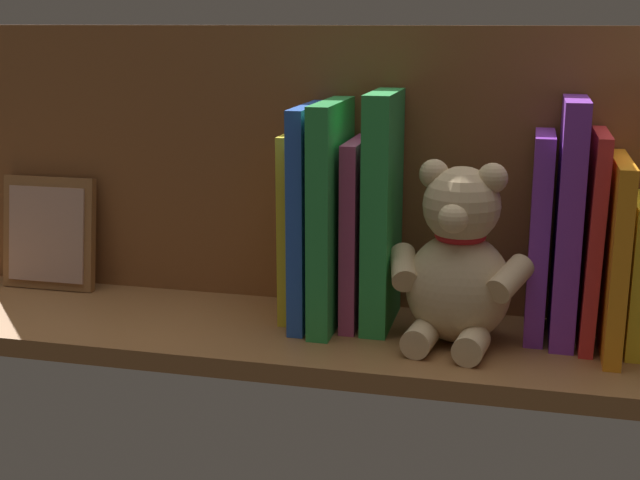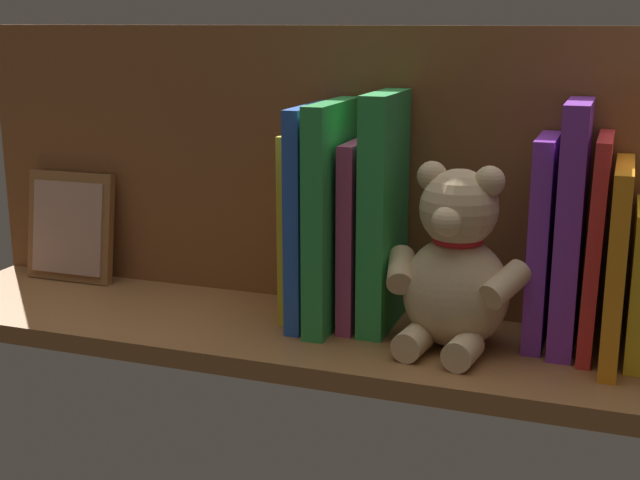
{
  "view_description": "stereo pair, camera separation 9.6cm",
  "coord_description": "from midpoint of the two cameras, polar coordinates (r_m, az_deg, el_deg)",
  "views": [
    {
      "loc": [
        -22.2,
        90.85,
        34.35
      ],
      "look_at": [
        0.0,
        0.0,
        10.3
      ],
      "focal_mm": 48.25,
      "sensor_mm": 36.0,
      "label": 1
    },
    {
      "loc": [
        -31.44,
        88.08,
        34.35
      ],
      "look_at": [
        0.0,
        0.0,
        10.3
      ],
      "focal_mm": 48.25,
      "sensor_mm": 36.0,
      "label": 2
    }
  ],
  "objects": [
    {
      "name": "book_9",
      "position": [
        1.01,
        -4.49,
        0.95
      ],
      "size": [
        1.37,
        9.91,
        21.85
      ],
      "primitive_type": "cube",
      "color": "yellow",
      "rests_on": "ground_plane"
    },
    {
      "name": "book_7",
      "position": [
        0.97,
        -2.1,
        1.62
      ],
      "size": [
        2.46,
        13.85,
        25.66
      ],
      "primitive_type": "cube",
      "color": "green",
      "rests_on": "ground_plane"
    },
    {
      "name": "book_4",
      "position": [
        0.96,
        11.58,
        0.23
      ],
      "size": [
        2.08,
        9.97,
        22.62
      ],
      "primitive_type": "cube",
      "color": "purple",
      "rests_on": "ground_plane"
    },
    {
      "name": "book_3",
      "position": [
        0.95,
        13.38,
        1.15
      ],
      "size": [
        2.57,
        11.03,
        26.39
      ],
      "primitive_type": "cube",
      "color": "purple",
      "rests_on": "ground_plane"
    },
    {
      "name": "book_2",
      "position": [
        0.95,
        14.89,
        0.02
      ],
      "size": [
        1.81,
        11.74,
        23.02
      ],
      "primitive_type": "cube",
      "rotation": [
        0.0,
        -0.01,
        0.0
      ],
      "color": "red",
      "rests_on": "ground_plane"
    },
    {
      "name": "teddy_bear",
      "position": [
        0.93,
        6.26,
        -1.65
      ],
      "size": [
        16.04,
        13.84,
        19.95
      ],
      "rotation": [
        0.0,
        0.0,
        -0.14
      ],
      "color": "#D1B284",
      "rests_on": "ground_plane"
    },
    {
      "name": "book_5",
      "position": [
        0.97,
        1.33,
        1.91
      ],
      "size": [
        2.95,
        11.4,
        26.73
      ],
      "primitive_type": "cube",
      "color": "green",
      "rests_on": "ground_plane"
    },
    {
      "name": "book_1",
      "position": [
        0.94,
        16.2,
        -1.02
      ],
      "size": [
        1.78,
        14.68,
        20.51
      ],
      "primitive_type": "cube",
      "color": "orange",
      "rests_on": "ground_plane"
    },
    {
      "name": "book_6",
      "position": [
        0.98,
        -0.36,
        0.48
      ],
      "size": [
        1.78,
        11.17,
        21.33
      ],
      "primitive_type": "cube",
      "color": "#B23F72",
      "rests_on": "ground_plane"
    },
    {
      "name": "ground_plane",
      "position": [
        1.0,
        -2.78,
        -6.38
      ],
      "size": [
        100.28,
        24.09,
        2.2
      ],
      "primitive_type": "cube",
      "color": "brown"
    },
    {
      "name": "picture_frame_leaning",
      "position": [
        1.19,
        -19.79,
        0.39
      ],
      "size": [
        12.74,
        3.71,
        14.7
      ],
      "color": "brown",
      "rests_on": "ground_plane"
    },
    {
      "name": "book_8",
      "position": [
        0.98,
        -3.57,
        1.61
      ],
      "size": [
        1.84,
        12.99,
        25.13
      ],
      "primitive_type": "cube",
      "color": "blue",
      "rests_on": "ground_plane"
    },
    {
      "name": "book_0",
      "position": [
        0.96,
        17.71,
        -2.14
      ],
      "size": [
        2.53,
        11.75,
        16.12
      ],
      "primitive_type": "cube",
      "color": "yellow",
      "rests_on": "ground_plane"
    },
    {
      "name": "shelf_back_panel",
      "position": [
        1.04,
        -1.37,
        4.75
      ],
      "size": [
        100.28,
        1.5,
        33.69
      ],
      "primitive_type": "cube",
      "color": "brown",
      "rests_on": "ground_plane"
    }
  ]
}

